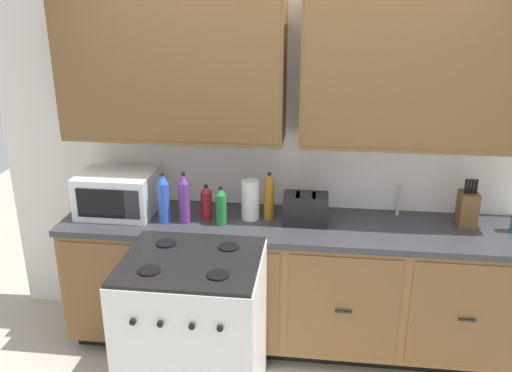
{
  "coord_description": "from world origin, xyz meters",
  "views": [
    {
      "loc": [
        0.18,
        -2.87,
        2.32
      ],
      "look_at": [
        -0.21,
        0.27,
        1.15
      ],
      "focal_mm": 38.11,
      "sensor_mm": 36.0,
      "label": 1
    }
  ],
  "objects_px": {
    "bottle_violet": "(184,198)",
    "microwave": "(117,194)",
    "stove_range": "(194,333)",
    "bottle_green": "(221,206)",
    "paper_towel_roll": "(250,200)",
    "bottle_amber": "(269,197)",
    "bottle_blue": "(164,198)",
    "toaster": "(306,209)",
    "bottle_red": "(207,202)",
    "knife_block": "(467,208)"
  },
  "relations": [
    {
      "from": "toaster",
      "to": "bottle_violet",
      "type": "relative_size",
      "value": 0.84
    },
    {
      "from": "knife_block",
      "to": "bottle_blue",
      "type": "distance_m",
      "value": 1.91
    },
    {
      "from": "bottle_red",
      "to": "bottle_blue",
      "type": "height_order",
      "value": "bottle_blue"
    },
    {
      "from": "bottle_red",
      "to": "bottle_green",
      "type": "bearing_deg",
      "value": -36.43
    },
    {
      "from": "toaster",
      "to": "bottle_amber",
      "type": "distance_m",
      "value": 0.25
    },
    {
      "from": "bottle_violet",
      "to": "toaster",
      "type": "bearing_deg",
      "value": 5.97
    },
    {
      "from": "microwave",
      "to": "bottle_amber",
      "type": "bearing_deg",
      "value": 1.93
    },
    {
      "from": "paper_towel_roll",
      "to": "bottle_violet",
      "type": "height_order",
      "value": "bottle_violet"
    },
    {
      "from": "microwave",
      "to": "bottle_blue",
      "type": "relative_size",
      "value": 1.46
    },
    {
      "from": "bottle_red",
      "to": "bottle_amber",
      "type": "height_order",
      "value": "bottle_amber"
    },
    {
      "from": "knife_block",
      "to": "toaster",
      "type": "bearing_deg",
      "value": -175.13
    },
    {
      "from": "toaster",
      "to": "bottle_violet",
      "type": "distance_m",
      "value": 0.77
    },
    {
      "from": "stove_range",
      "to": "bottle_red",
      "type": "bearing_deg",
      "value": 94.15
    },
    {
      "from": "stove_range",
      "to": "bottle_blue",
      "type": "xyz_separation_m",
      "value": [
        -0.3,
        0.55,
        0.59
      ]
    },
    {
      "from": "bottle_red",
      "to": "bottle_amber",
      "type": "relative_size",
      "value": 0.73
    },
    {
      "from": "stove_range",
      "to": "microwave",
      "type": "height_order",
      "value": "microwave"
    },
    {
      "from": "paper_towel_roll",
      "to": "bottle_green",
      "type": "distance_m",
      "value": 0.2
    },
    {
      "from": "microwave",
      "to": "bottle_blue",
      "type": "height_order",
      "value": "bottle_blue"
    },
    {
      "from": "bottle_green",
      "to": "bottle_amber",
      "type": "height_order",
      "value": "bottle_amber"
    },
    {
      "from": "bottle_green",
      "to": "bottle_red",
      "type": "bearing_deg",
      "value": 143.57
    },
    {
      "from": "paper_towel_roll",
      "to": "bottle_blue",
      "type": "distance_m",
      "value": 0.55
    },
    {
      "from": "bottle_violet",
      "to": "bottle_amber",
      "type": "relative_size",
      "value": 1.06
    },
    {
      "from": "bottle_violet",
      "to": "stove_range",
      "type": "bearing_deg",
      "value": -73.04
    },
    {
      "from": "stove_range",
      "to": "knife_block",
      "type": "distance_m",
      "value": 1.84
    },
    {
      "from": "stove_range",
      "to": "bottle_green",
      "type": "height_order",
      "value": "bottle_green"
    },
    {
      "from": "bottle_green",
      "to": "bottle_red",
      "type": "xyz_separation_m",
      "value": [
        -0.11,
        0.08,
        -0.01
      ]
    },
    {
      "from": "knife_block",
      "to": "bottle_red",
      "type": "height_order",
      "value": "knife_block"
    },
    {
      "from": "bottle_violet",
      "to": "bottle_green",
      "type": "xyz_separation_m",
      "value": [
        0.24,
        -0.0,
        -0.04
      ]
    },
    {
      "from": "stove_range",
      "to": "bottle_violet",
      "type": "relative_size",
      "value": 2.86
    },
    {
      "from": "microwave",
      "to": "bottle_violet",
      "type": "distance_m",
      "value": 0.48
    },
    {
      "from": "paper_towel_roll",
      "to": "toaster",
      "type": "bearing_deg",
      "value": -3.88
    },
    {
      "from": "bottle_violet",
      "to": "bottle_blue",
      "type": "xyz_separation_m",
      "value": [
        -0.13,
        -0.01,
        -0.0
      ]
    },
    {
      "from": "bottle_violet",
      "to": "microwave",
      "type": "bearing_deg",
      "value": 170.14
    },
    {
      "from": "paper_towel_roll",
      "to": "bottle_amber",
      "type": "xyz_separation_m",
      "value": [
        0.12,
        0.01,
        0.02
      ]
    },
    {
      "from": "paper_towel_roll",
      "to": "bottle_amber",
      "type": "distance_m",
      "value": 0.12
    },
    {
      "from": "bottle_red",
      "to": "bottle_amber",
      "type": "bearing_deg",
      "value": 5.59
    },
    {
      "from": "bottle_amber",
      "to": "bottle_violet",
      "type": "bearing_deg",
      "value": -167.55
    },
    {
      "from": "bottle_violet",
      "to": "bottle_red",
      "type": "height_order",
      "value": "bottle_violet"
    },
    {
      "from": "microwave",
      "to": "toaster",
      "type": "xyz_separation_m",
      "value": [
        1.24,
        -0.0,
        -0.04
      ]
    },
    {
      "from": "bottle_red",
      "to": "bottle_blue",
      "type": "distance_m",
      "value": 0.28
    },
    {
      "from": "stove_range",
      "to": "microwave",
      "type": "distance_m",
      "value": 1.08
    },
    {
      "from": "bottle_green",
      "to": "bottle_blue",
      "type": "relative_size",
      "value": 0.76
    },
    {
      "from": "paper_towel_roll",
      "to": "microwave",
      "type": "bearing_deg",
      "value": -178.61
    },
    {
      "from": "bottle_violet",
      "to": "bottle_amber",
      "type": "height_order",
      "value": "bottle_violet"
    },
    {
      "from": "paper_towel_roll",
      "to": "bottle_red",
      "type": "xyz_separation_m",
      "value": [
        -0.28,
        -0.03,
        -0.02
      ]
    },
    {
      "from": "bottle_violet",
      "to": "bottle_red",
      "type": "xyz_separation_m",
      "value": [
        0.12,
        0.08,
        -0.05
      ]
    },
    {
      "from": "bottle_green",
      "to": "bottle_red",
      "type": "distance_m",
      "value": 0.14
    },
    {
      "from": "bottle_violet",
      "to": "bottle_red",
      "type": "relative_size",
      "value": 1.45
    },
    {
      "from": "stove_range",
      "to": "paper_towel_roll",
      "type": "relative_size",
      "value": 3.65
    },
    {
      "from": "bottle_red",
      "to": "bottle_blue",
      "type": "xyz_separation_m",
      "value": [
        -0.25,
        -0.09,
        0.05
      ]
    }
  ]
}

